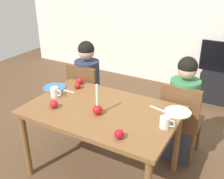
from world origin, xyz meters
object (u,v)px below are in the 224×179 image
chair_left (87,94)px  chair_right (180,118)px  person_left_child (88,88)px  apple_near_candle (54,104)px  plate_right (178,112)px  candle_centerpiece (97,108)px  apple_by_right_mug (79,81)px  apple_by_left_plate (119,134)px  person_right_child (182,112)px  apple_far_edge (77,86)px  tv_stand (222,87)px  plate_left (54,88)px  dining_table (102,117)px  mug_left (55,92)px  mug_right (165,122)px

chair_left → chair_right: bearing=0.0°
person_left_child → apple_near_candle: person_left_child is taller
chair_left → chair_right: (1.19, 0.00, 0.00)m
chair_left → plate_right: bearing=-14.7°
chair_right → candle_centerpiece: candle_centerpiece is taller
candle_centerpiece → apple_by_right_mug: size_ratio=3.71×
chair_right → apple_by_left_plate: 1.00m
person_right_child → apple_far_edge: size_ratio=16.70×
chair_left → person_left_child: (0.00, 0.03, 0.06)m
chair_right → apple_by_right_mug: 1.17m
apple_by_left_plate → tv_stand: bearing=80.7°
person_right_child → candle_centerpiece: person_right_child is taller
chair_left → apple_far_edge: 0.46m
person_left_child → plate_right: bearing=-16.1°
apple_near_candle → apple_by_right_mug: bearing=100.9°
plate_left → candle_centerpiece: bearing=-19.2°
person_right_child → apple_far_edge: bearing=-160.3°
chair_left → person_right_child: size_ratio=0.77×
dining_table → apple_by_left_plate: size_ratio=18.23×
person_left_child → mug_left: bearing=-85.6°
mug_left → plate_right: bearing=14.1°
tv_stand → apple_near_candle: 2.82m
tv_stand → apple_by_left_plate: bearing=-99.3°
chair_left → apple_by_left_plate: bearing=-44.5°
chair_left → candle_centerpiece: bearing=-49.1°
plate_right → mug_right: bearing=-94.0°
plate_right → mug_right: size_ratio=1.85×
mug_right → dining_table: bearing=179.1°
chair_right → tv_stand: bearing=83.5°
chair_right → plate_right: size_ratio=3.73×
candle_centerpiece → mug_left: 0.57m
plate_right → apple_by_left_plate: apple_by_left_plate is taller
plate_right → apple_by_right_mug: apple_by_right_mug is taller
apple_by_right_mug → apple_far_edge: (0.05, -0.11, -0.00)m
candle_centerpiece → plate_right: candle_centerpiece is taller
dining_table → apple_by_left_plate: apple_by_left_plate is taller
plate_left → tv_stand: bearing=55.4°
chair_right → apple_near_candle: (-1.00, -0.81, 0.28)m
dining_table → person_left_child: (-0.59, 0.64, -0.10)m
dining_table → chair_left: chair_left is taller
mug_left → apple_by_right_mug: mug_left is taller
dining_table → apple_near_candle: 0.46m
tv_stand → chair_left: bearing=-129.2°
plate_left → apple_by_left_plate: 1.15m
plate_right → mug_left: mug_left is taller
plate_left → apple_far_edge: 0.25m
candle_centerpiece → apple_far_edge: bearing=143.3°
person_right_child → plate_left: size_ratio=4.72×
mug_right → apple_far_edge: size_ratio=1.86×
chair_left → person_left_child: bearing=90.0°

